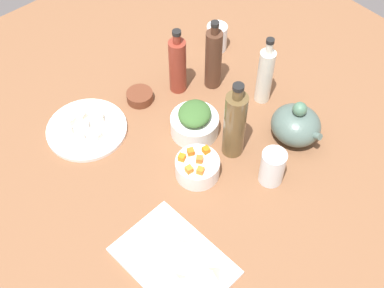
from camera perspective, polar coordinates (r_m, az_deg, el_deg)
tabletop at (r=149.11cm, az=-0.00°, el=-1.55°), size 190.00×190.00×3.00cm
cutting_board at (r=129.98cm, az=-2.02°, el=-13.00°), size 30.06×21.91×1.00cm
plate_tofu at (r=156.44cm, az=-11.73°, el=1.64°), size 24.30×24.30×1.20cm
bowl_greens at (r=151.06cm, az=0.29°, el=2.17°), size 14.38×14.38×6.12cm
bowl_carrots at (r=141.65cm, az=0.61°, el=-2.66°), size 12.42×12.42×5.72cm
bowl_small_side at (r=161.74cm, az=-5.88°, el=5.33°), size 8.35×8.35×3.18cm
teapot at (r=151.03cm, az=11.61°, el=2.14°), size 16.45×14.15×14.22cm
bottle_0 at (r=140.44cm, az=4.82°, el=2.24°), size 6.20×6.20×26.66cm
bottle_1 at (r=158.83cm, az=-1.63°, el=8.86°), size 5.42×5.42×23.28cm
bottle_2 at (r=156.93cm, az=8.20°, el=7.66°), size 4.85×4.85×24.07cm
bottle_3 at (r=159.80cm, az=2.42°, el=9.57°), size 5.22×5.22×24.85cm
drinking_glass_0 at (r=177.19cm, az=2.80°, el=11.87°), size 7.02×7.02×9.37cm
drinking_glass_1 at (r=140.22cm, az=9.02°, el=-2.57°), size 6.85×6.85×11.01cm
carrot_cube_0 at (r=136.65cm, az=-0.34°, el=-2.87°), size 2.01×2.01×1.80cm
carrot_cube_1 at (r=138.66cm, az=0.84°, el=-1.73°), size 2.54×2.54×1.80cm
carrot_cube_2 at (r=139.06cm, az=-1.15°, el=-1.52°), size 2.43×2.43×1.80cm
carrot_cube_3 at (r=140.20cm, az=-0.15°, el=-0.88°), size 2.37×2.37×1.80cm
carrot_cube_4 at (r=136.45cm, az=0.94°, el=-3.00°), size 2.45×2.45×1.80cm
carrot_cube_5 at (r=140.66cm, az=1.58°, el=-0.67°), size 2.01×2.01×1.80cm
chopped_greens_mound at (r=147.27cm, az=0.29°, el=3.44°), size 14.17×14.38×3.96cm
tofu_cube_0 at (r=155.58cm, az=-11.93°, el=2.19°), size 2.94×2.94×2.20cm
tofu_cube_1 at (r=157.53cm, az=-13.42°, el=2.61°), size 2.59×2.59×2.20cm
tofu_cube_2 at (r=156.53cm, az=-10.33°, el=2.96°), size 3.03×3.03×2.20cm
tofu_cube_3 at (r=152.07cm, az=-10.59°, el=0.98°), size 2.75×2.75×2.20cm
tofu_cube_4 at (r=155.28cm, az=-13.77°, el=1.57°), size 2.86×2.86×2.20cm
tofu_cube_5 at (r=152.77cm, az=-12.49°, el=0.82°), size 2.28×2.28×2.20cm
tofu_cube_6 at (r=158.11cm, az=-12.24°, el=3.16°), size 2.87×2.87×2.20cm
dumpling_0 at (r=129.77cm, az=-1.22°, el=-11.32°), size 6.71×6.95×2.67cm
dumpling_1 at (r=126.57cm, az=2.23°, el=-14.25°), size 4.10×4.33×2.88cm
dumpling_2 at (r=125.83cm, az=-1.44°, el=-15.06°), size 5.22×4.77×2.71cm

